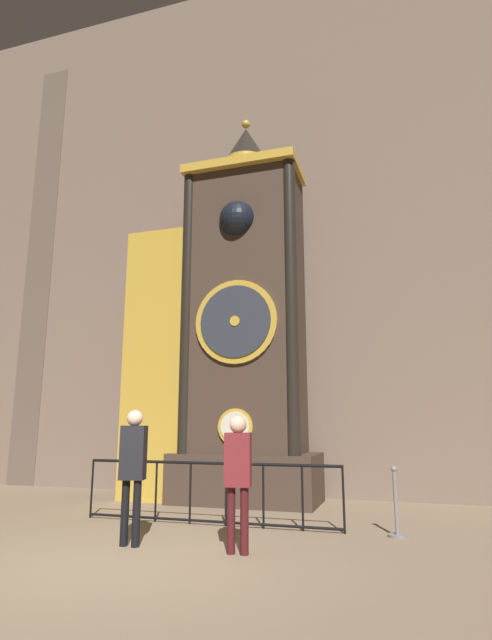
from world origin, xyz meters
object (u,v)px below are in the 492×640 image
object	(u,v)px
visitor_near	(133,462)
stanchion_post	(396,514)
clock_tower	(224,330)
visitor_far	(238,469)

from	to	relation	value
visitor_near	stanchion_post	bearing A→B (deg)	12.70
clock_tower	visitor_far	size ratio (longest dim) A/B	5.16
visitor_near	clock_tower	bearing A→B (deg)	78.52
visitor_near	stanchion_post	xyz separation A→B (m)	(3.47, 1.69, -0.78)
visitor_near	stanchion_post	world-z (taller)	visitor_near
visitor_near	visitor_far	size ratio (longest dim) A/B	1.05
clock_tower	visitor_far	bearing A→B (deg)	-67.50
clock_tower	visitor_near	world-z (taller)	clock_tower
clock_tower	visitor_far	xyz separation A→B (m)	(1.66, -4.01, -2.67)
stanchion_post	visitor_far	bearing A→B (deg)	-139.58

